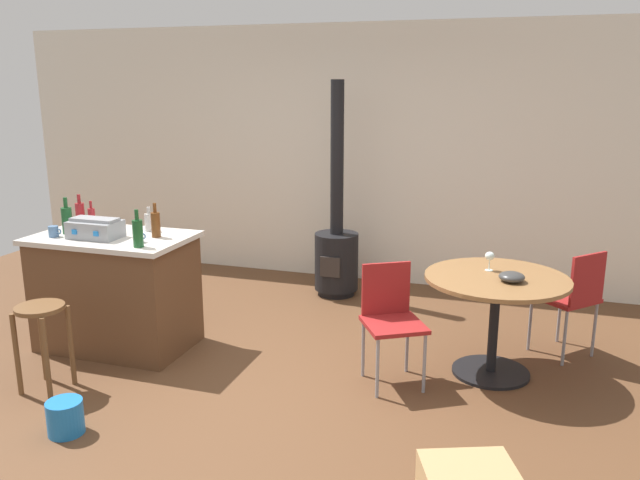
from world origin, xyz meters
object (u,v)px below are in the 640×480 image
at_px(bottle_1, 67,220).
at_px(bottle_2, 80,214).
at_px(bottle_3, 92,218).
at_px(kitchen_island, 116,291).
at_px(bottle_5, 156,224).
at_px(bottle_4, 149,222).
at_px(dining_table, 495,300).
at_px(wooden_stool, 42,328).
at_px(toolbox, 95,228).
at_px(wine_glass, 490,257).
at_px(cup_1, 138,236).
at_px(serving_bowl, 512,277).
at_px(folding_chair_far, 391,315).
at_px(wood_stove, 336,246).
at_px(cup_0, 54,231).
at_px(folding_chair_near, 573,295).
at_px(bottle_0, 138,233).
at_px(plastic_bucket, 65,417).

relative_size(bottle_1, bottle_2, 1.09).
bearing_deg(bottle_3, kitchen_island, -29.90).
relative_size(bottle_2, bottle_5, 0.99).
height_order(kitchen_island, bottle_4, bottle_4).
bearing_deg(dining_table, wooden_stool, -157.53).
xyz_separation_m(toolbox, wine_glass, (2.95, 0.64, -0.14)).
bearing_deg(wooden_stool, bottle_5, 66.61).
height_order(dining_table, cup_1, cup_1).
distance_m(kitchen_island, wooden_stool, 0.83).
distance_m(bottle_2, serving_bowl, 3.51).
relative_size(folding_chair_far, bottle_4, 4.30).
height_order(wood_stove, cup_0, wood_stove).
distance_m(folding_chair_near, bottle_0, 3.33).
height_order(wooden_stool, cup_1, cup_1).
xyz_separation_m(toolbox, bottle_1, (-0.30, 0.05, 0.04)).
relative_size(kitchen_island, wood_stove, 0.58).
height_order(bottle_0, cup_0, bottle_0).
distance_m(wood_stove, serving_bowl, 2.29).
relative_size(bottle_3, wine_glass, 1.58).
distance_m(wooden_stool, cup_0, 0.91).
xyz_separation_m(bottle_1, wine_glass, (3.25, 0.58, -0.18)).
bearing_deg(bottle_1, folding_chair_near, 13.76).
distance_m(bottle_2, cup_0, 0.41).
height_order(bottle_3, bottle_5, bottle_5).
height_order(folding_chair_near, serving_bowl, folding_chair_near).
bearing_deg(folding_chair_near, plastic_bucket, -144.11).
xyz_separation_m(bottle_1, bottle_4, (0.57, 0.28, -0.04)).
bearing_deg(toolbox, kitchen_island, 55.54).
distance_m(wooden_stool, dining_table, 3.21).
relative_size(wine_glass, plastic_bucket, 0.65).
xyz_separation_m(dining_table, bottle_2, (-3.40, -0.18, 0.46)).
bearing_deg(kitchen_island, bottle_5, 9.64).
height_order(folding_chair_near, bottle_0, bottle_0).
xyz_separation_m(bottle_4, bottle_5, (0.17, -0.17, 0.03)).
distance_m(toolbox, bottle_5, 0.47).
distance_m(folding_chair_far, bottle_4, 2.11).
height_order(bottle_1, cup_1, bottle_1).
bearing_deg(plastic_bucket, bottle_0, 94.88).
relative_size(folding_chair_far, wood_stove, 0.40).
height_order(folding_chair_far, wood_stove, wood_stove).
height_order(wood_stove, plastic_bucket, wood_stove).
bearing_deg(folding_chair_far, kitchen_island, -178.39).
bearing_deg(bottle_3, bottle_0, -30.51).
xyz_separation_m(dining_table, folding_chair_near, (0.56, 0.50, -0.07)).
bearing_deg(cup_0, serving_bowl, 7.99).
bearing_deg(wooden_stool, bottle_3, 106.43).
bearing_deg(plastic_bucket, cup_1, 98.73).
distance_m(bottle_1, serving_bowl, 3.44).
distance_m(bottle_1, plastic_bucket, 1.77).
height_order(kitchen_island, wood_stove, wood_stove).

